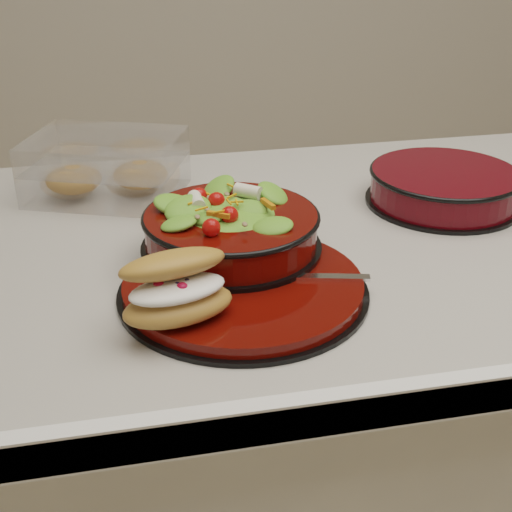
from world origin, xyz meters
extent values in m
cube|color=silver|center=(0.00, 0.00, 0.43)|extent=(1.16, 0.66, 0.86)
cube|color=beige|center=(0.00, 0.00, 0.88)|extent=(1.24, 0.74, 0.04)
cylinder|color=black|center=(-0.27, -0.15, 0.90)|extent=(0.30, 0.30, 0.01)
cylinder|color=#4B0702|center=(-0.27, -0.15, 0.91)|extent=(0.29, 0.29, 0.01)
torus|color=black|center=(-0.26, -0.16, 0.92)|extent=(0.16, 0.16, 0.01)
cylinder|color=black|center=(-0.27, -0.06, 0.92)|extent=(0.24, 0.24, 0.01)
cylinder|color=#4B0702|center=(-0.27, -0.06, 0.95)|extent=(0.22, 0.22, 0.04)
torus|color=black|center=(-0.27, -0.06, 0.97)|extent=(0.23, 0.23, 0.01)
ellipsoid|color=#528726|center=(-0.27, -0.06, 0.96)|extent=(0.19, 0.19, 0.08)
sphere|color=red|center=(-0.23, -0.06, 1.01)|extent=(0.02, 0.02, 0.02)
sphere|color=red|center=(-0.27, -0.02, 1.01)|extent=(0.02, 0.02, 0.02)
sphere|color=red|center=(-0.32, -0.06, 1.01)|extent=(0.02, 0.02, 0.02)
sphere|color=red|center=(-0.27, -0.11, 1.01)|extent=(0.02, 0.02, 0.02)
cylinder|color=silver|center=(-0.24, -0.02, 1.01)|extent=(0.04, 0.04, 0.02)
cylinder|color=silver|center=(-0.31, -0.04, 1.01)|extent=(0.04, 0.03, 0.02)
cube|color=orange|center=(-0.29, -0.10, 1.01)|extent=(0.03, 0.03, 0.01)
cube|color=orange|center=(-0.23, -0.08, 1.01)|extent=(0.03, 0.02, 0.01)
ellipsoid|color=#BC7F39|center=(-0.36, -0.22, 0.94)|extent=(0.14, 0.09, 0.03)
ellipsoid|color=white|center=(-0.36, -0.22, 0.96)|extent=(0.12, 0.08, 0.02)
ellipsoid|color=#BC7F39|center=(-0.36, -0.20, 0.98)|extent=(0.13, 0.09, 0.03)
sphere|color=red|center=(-0.38, -0.22, 0.96)|extent=(0.01, 0.01, 0.01)
sphere|color=red|center=(-0.35, -0.23, 0.96)|extent=(0.01, 0.01, 0.01)
sphere|color=#191947|center=(-0.37, -0.22, 0.96)|extent=(0.01, 0.01, 0.01)
sphere|color=#191947|center=(-0.35, -0.22, 0.96)|extent=(0.01, 0.01, 0.01)
sphere|color=#191947|center=(-0.36, -0.23, 0.96)|extent=(0.01, 0.01, 0.01)
cube|color=silver|center=(-0.19, -0.16, 0.92)|extent=(0.13, 0.04, 0.00)
cube|color=silver|center=(-0.27, -0.14, 0.92)|extent=(0.04, 0.03, 0.00)
cube|color=white|center=(-0.42, 0.21, 0.93)|extent=(0.27, 0.24, 0.05)
cube|color=white|center=(-0.42, 0.21, 0.97)|extent=(0.27, 0.24, 0.04)
ellipsoid|color=#BC7F39|center=(-0.48, 0.21, 0.93)|extent=(0.09, 0.07, 0.04)
ellipsoid|color=#BC7F39|center=(-0.37, 0.21, 0.93)|extent=(0.09, 0.07, 0.04)
cylinder|color=black|center=(0.08, 0.06, 0.90)|extent=(0.24, 0.24, 0.01)
cylinder|color=#49040A|center=(0.08, 0.06, 0.93)|extent=(0.22, 0.22, 0.05)
torus|color=black|center=(0.08, 0.06, 0.95)|extent=(0.23, 0.23, 0.01)
camera|label=1|loc=(-0.41, -0.88, 1.34)|focal=50.00mm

